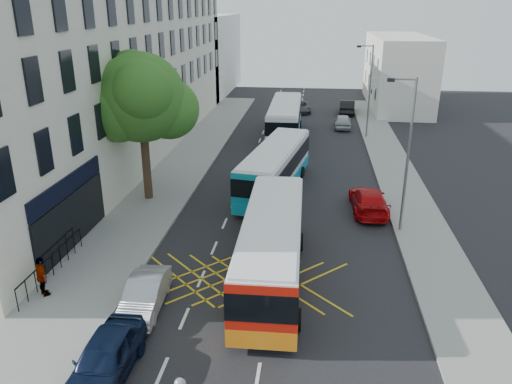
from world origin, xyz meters
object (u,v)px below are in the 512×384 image
(street_tree, at_px, (141,99))
(distant_car_dark, at_px, (347,107))
(distant_car_grey, at_px, (301,107))
(bus_near, at_px, (272,247))
(parked_car_silver, at_px, (145,294))
(red_hatchback, at_px, (369,200))
(parked_car_blue, at_px, (105,359))
(pedestrian_far, at_px, (42,277))
(bus_mid, at_px, (275,168))
(distant_car_silver, at_px, (343,121))
(lamp_far, at_px, (369,87))
(bus_far, at_px, (285,119))
(lamp_near, at_px, (407,149))

(street_tree, height_order, distant_car_dark, street_tree)
(distant_car_grey, height_order, distant_car_dark, distant_car_dark)
(bus_near, height_order, parked_car_silver, bus_near)
(red_hatchback, bearing_deg, parked_car_blue, 54.92)
(pedestrian_far, bearing_deg, parked_car_silver, -140.99)
(bus_mid, bearing_deg, street_tree, -152.73)
(distant_car_silver, height_order, distant_car_dark, distant_car_dark)
(bus_near, relative_size, distant_car_silver, 2.70)
(lamp_far, xyz_separation_m, distant_car_dark, (-1.03, 10.74, -3.87))
(parked_car_blue, xyz_separation_m, distant_car_grey, (4.90, 43.34, -0.12))
(street_tree, relative_size, bus_mid, 0.81)
(bus_mid, xyz_separation_m, distant_car_silver, (5.18, 18.23, -0.88))
(bus_near, relative_size, bus_far, 0.94)
(bus_near, height_order, bus_far, bus_far)
(street_tree, distance_m, bus_far, 18.49)
(red_hatchback, bearing_deg, bus_far, -72.52)
(lamp_far, bearing_deg, red_hatchback, -94.37)
(distant_car_grey, bearing_deg, lamp_near, -86.36)
(lamp_near, bearing_deg, red_hatchback, 116.24)
(lamp_near, bearing_deg, bus_far, 110.64)
(distant_car_dark, bearing_deg, bus_mid, 81.05)
(lamp_far, distance_m, distant_car_grey, 13.16)
(bus_near, xyz_separation_m, distant_car_silver, (4.43, 29.30, -0.91))
(bus_mid, bearing_deg, bus_far, 100.31)
(street_tree, xyz_separation_m, lamp_near, (14.71, -2.97, -1.68))
(lamp_near, distance_m, parked_car_blue, 17.12)
(lamp_near, bearing_deg, distant_car_silver, 94.49)
(lamp_near, relative_size, lamp_far, 1.00)
(lamp_near, distance_m, pedestrian_far, 17.91)
(lamp_near, distance_m, parked_car_silver, 14.52)
(bus_near, height_order, red_hatchback, bus_near)
(bus_near, distance_m, distant_car_grey, 36.55)
(street_tree, height_order, bus_near, street_tree)
(parked_car_silver, relative_size, distant_car_silver, 0.97)
(red_hatchback, relative_size, pedestrian_far, 2.78)
(lamp_far, bearing_deg, distant_car_silver, 116.88)
(lamp_near, bearing_deg, parked_car_silver, -142.61)
(lamp_near, bearing_deg, pedestrian_far, -151.91)
(bus_mid, height_order, distant_car_silver, bus_mid)
(bus_far, relative_size, red_hatchback, 2.37)
(red_hatchback, bearing_deg, lamp_near, 114.03)
(lamp_near, height_order, bus_near, lamp_near)
(street_tree, bearing_deg, bus_near, -45.62)
(bus_mid, height_order, parked_car_blue, bus_mid)
(bus_far, bearing_deg, parked_car_blue, -97.41)
(distant_car_silver, bearing_deg, street_tree, 59.91)
(distant_car_silver, bearing_deg, bus_near, 83.14)
(distant_car_dark, height_order, pedestrian_far, pedestrian_far)
(lamp_far, distance_m, bus_far, 7.86)
(street_tree, xyz_separation_m, parked_car_blue, (3.61, -15.41, -5.57))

